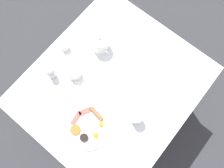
# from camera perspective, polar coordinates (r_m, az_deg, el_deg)

# --- Properties ---
(ground_plane) EXTENTS (8.00, 8.00, 0.00)m
(ground_plane) POSITION_cam_1_polar(r_m,az_deg,el_deg) (2.10, 0.00, -5.52)
(ground_plane) COLOR #333338
(table) EXTENTS (1.08, 0.96, 0.76)m
(table) POSITION_cam_1_polar(r_m,az_deg,el_deg) (1.44, 0.00, -0.96)
(table) COLOR silver
(table) RESTS_ON ground_plane
(breakfast_plate) EXTENTS (0.30, 0.30, 0.04)m
(breakfast_plate) POSITION_cam_1_polar(r_m,az_deg,el_deg) (1.32, -6.20, -10.46)
(breakfast_plate) COLOR white
(breakfast_plate) RESTS_ON table
(teapot_near) EXTENTS (0.11, 0.20, 0.13)m
(teapot_near) POSITION_cam_1_polar(r_m,az_deg,el_deg) (1.41, -3.24, 10.74)
(teapot_near) COLOR white
(teapot_near) RESTS_ON table
(teacup_with_saucer_left) EXTENTS (0.15, 0.15, 0.07)m
(teacup_with_saucer_left) POSITION_cam_1_polar(r_m,az_deg,el_deg) (1.37, -9.72, 2.56)
(teacup_with_saucer_left) COLOR white
(teacup_with_saucer_left) RESTS_ON table
(water_glass_short) EXTENTS (0.07, 0.07, 0.10)m
(water_glass_short) POSITION_cam_1_polar(r_m,az_deg,el_deg) (1.28, 6.25, -8.69)
(water_glass_short) COLOR white
(water_glass_short) RESTS_ON table
(creamer_jug) EXTENTS (0.08, 0.06, 0.06)m
(creamer_jug) POSITION_cam_1_polar(r_m,az_deg,el_deg) (1.46, -12.51, 9.60)
(creamer_jug) COLOR white
(creamer_jug) RESTS_ON table
(salt_grinder) EXTENTS (0.05, 0.05, 0.10)m
(salt_grinder) POSITION_cam_1_polar(r_m,az_deg,el_deg) (1.38, -15.71, 2.74)
(salt_grinder) COLOR #BCBCC1
(salt_grinder) RESTS_ON table
(fork_by_plate) EXTENTS (0.19, 0.06, 0.00)m
(fork_by_plate) POSITION_cam_1_polar(r_m,az_deg,el_deg) (1.45, 18.73, 1.21)
(fork_by_plate) COLOR silver
(fork_by_plate) RESTS_ON table
(knife_by_plate) EXTENTS (0.16, 0.13, 0.00)m
(knife_by_plate) POSITION_cam_1_polar(r_m,az_deg,el_deg) (1.46, 10.61, 8.53)
(knife_by_plate) COLOR silver
(knife_by_plate) RESTS_ON table
(spoon_for_tea) EXTENTS (0.08, 0.15, 0.00)m
(spoon_for_tea) POSITION_cam_1_polar(r_m,az_deg,el_deg) (1.50, 4.84, 13.35)
(spoon_for_tea) COLOR silver
(spoon_for_tea) RESTS_ON table
(fork_spare) EXTENTS (0.15, 0.13, 0.00)m
(fork_spare) POSITION_cam_1_polar(r_m,az_deg,el_deg) (1.40, -16.82, -3.98)
(fork_spare) COLOR silver
(fork_spare) RESTS_ON table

